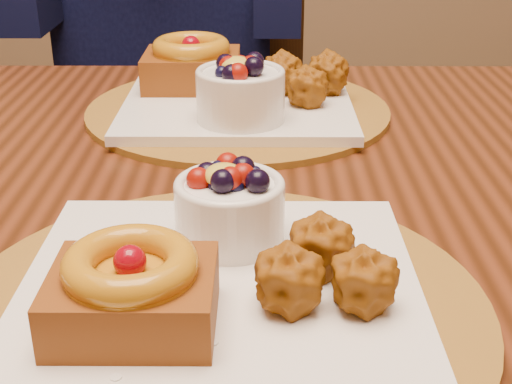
% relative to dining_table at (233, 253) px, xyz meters
% --- Properties ---
extents(dining_table, '(1.60, 0.90, 0.76)m').
position_rel_dining_table_xyz_m(dining_table, '(0.00, 0.00, 0.00)').
color(dining_table, '#341809').
rests_on(dining_table, ground).
extents(place_setting_near, '(0.38, 0.38, 0.08)m').
position_rel_dining_table_xyz_m(place_setting_near, '(-0.00, -0.22, 0.10)').
color(place_setting_near, brown).
rests_on(place_setting_near, dining_table).
extents(place_setting_far, '(0.38, 0.38, 0.09)m').
position_rel_dining_table_xyz_m(place_setting_far, '(-0.00, 0.21, 0.11)').
color(place_setting_far, brown).
rests_on(place_setting_far, dining_table).
extents(chair_far, '(0.41, 0.41, 0.83)m').
position_rel_dining_table_xyz_m(chair_far, '(-0.07, 0.91, -0.22)').
color(chair_far, black).
rests_on(chair_far, ground).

